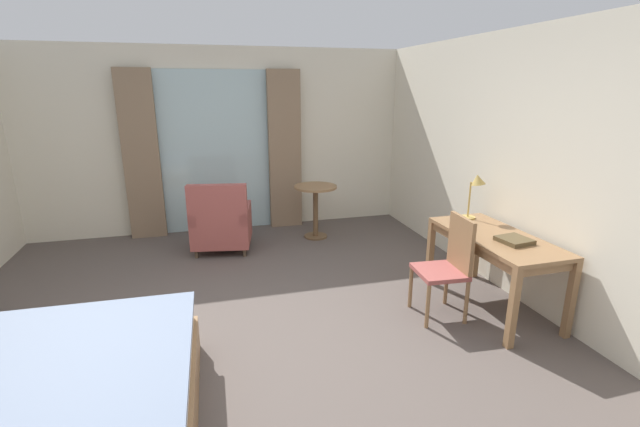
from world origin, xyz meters
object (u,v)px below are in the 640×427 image
at_px(desk_chair, 449,262).
at_px(desk_lamp, 476,186).
at_px(round_cafe_table, 316,200).
at_px(armchair_by_window, 221,224).
at_px(closed_book, 514,240).
at_px(writing_desk, 495,244).

bearing_deg(desk_chair, desk_lamp, 42.68).
bearing_deg(desk_lamp, round_cafe_table, 122.32).
height_order(desk_chair, armchair_by_window, desk_chair).
distance_m(desk_lamp, round_cafe_table, 2.28).
height_order(closed_book, armchair_by_window, armchair_by_window).
xyz_separation_m(desk_chair, round_cafe_table, (-0.60, 2.42, 0.02)).
bearing_deg(desk_lamp, closed_book, -95.73).
distance_m(desk_chair, armchair_by_window, 2.92).
bearing_deg(desk_chair, round_cafe_table, 103.94).
relative_size(desk_lamp, round_cafe_table, 0.65).
bearing_deg(armchair_by_window, desk_lamp, -34.21).
xyz_separation_m(writing_desk, round_cafe_table, (-1.09, 2.39, -0.10)).
relative_size(closed_book, armchair_by_window, 0.27).
relative_size(writing_desk, closed_book, 5.42).
bearing_deg(desk_lamp, armchair_by_window, 145.79).
relative_size(desk_chair, armchair_by_window, 1.02).
distance_m(desk_lamp, closed_book, 0.80).
distance_m(desk_lamp, armchair_by_window, 3.07).
height_order(desk_chair, closed_book, desk_chair).
relative_size(desk_lamp, armchair_by_window, 0.52).
xyz_separation_m(writing_desk, armchair_by_window, (-2.38, 2.20, -0.28)).
distance_m(desk_chair, round_cafe_table, 2.49).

